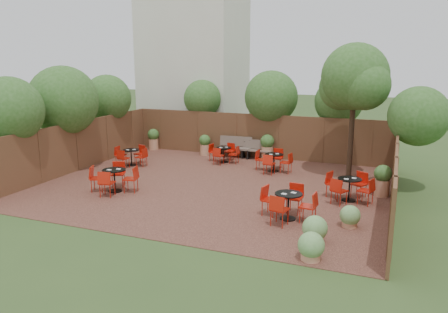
% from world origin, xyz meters
% --- Properties ---
extents(ground, '(80.00, 80.00, 0.00)m').
position_xyz_m(ground, '(0.00, 0.00, 0.00)').
color(ground, '#354F23').
rests_on(ground, ground).
extents(courtyard_paving, '(12.00, 10.00, 0.02)m').
position_xyz_m(courtyard_paving, '(0.00, 0.00, 0.01)').
color(courtyard_paving, '#381D17').
rests_on(courtyard_paving, ground).
extents(fence_back, '(12.00, 0.08, 2.00)m').
position_xyz_m(fence_back, '(0.00, 5.00, 1.00)').
color(fence_back, '#52341E').
rests_on(fence_back, ground).
extents(fence_left, '(0.08, 10.00, 2.00)m').
position_xyz_m(fence_left, '(-6.00, 0.00, 1.00)').
color(fence_left, '#52341E').
rests_on(fence_left, ground).
extents(fence_right, '(0.08, 10.00, 2.00)m').
position_xyz_m(fence_right, '(6.00, 0.00, 1.00)').
color(fence_right, '#52341E').
rests_on(fence_right, ground).
extents(neighbour_building, '(5.00, 4.00, 8.00)m').
position_xyz_m(neighbour_building, '(-4.50, 8.00, 4.00)').
color(neighbour_building, silver).
rests_on(neighbour_building, ground).
extents(overhang_foliage, '(15.49, 10.53, 2.77)m').
position_xyz_m(overhang_foliage, '(-2.68, 2.21, 2.71)').
color(overhang_foliage, '#2D591D').
rests_on(overhang_foliage, ground).
extents(courtyard_tree, '(2.67, 2.57, 5.05)m').
position_xyz_m(courtyard_tree, '(4.35, 3.11, 3.67)').
color(courtyard_tree, black).
rests_on(courtyard_tree, courtyard_paving).
extents(park_bench_left, '(1.56, 0.58, 0.95)m').
position_xyz_m(park_bench_left, '(-0.90, 4.63, 0.51)').
color(park_bench_left, brown).
rests_on(park_bench_left, courtyard_paving).
extents(park_bench_right, '(1.39, 0.46, 0.86)m').
position_xyz_m(park_bench_right, '(0.16, 4.62, 0.46)').
color(park_bench_right, brown).
rests_on(park_bench_right, courtyard_paving).
extents(bistro_tables, '(10.61, 7.25, 0.90)m').
position_xyz_m(bistro_tables, '(0.37, 0.23, 0.45)').
color(bistro_tables, black).
rests_on(bistro_tables, courtyard_paving).
extents(planters, '(11.46, 4.35, 1.13)m').
position_xyz_m(planters, '(-0.10, 3.71, 0.59)').
color(planters, tan).
rests_on(planters, courtyard_paving).
extents(low_shrubs, '(1.30, 2.97, 0.68)m').
position_xyz_m(low_shrubs, '(4.47, -3.63, 0.33)').
color(low_shrubs, tan).
rests_on(low_shrubs, courtyard_paving).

